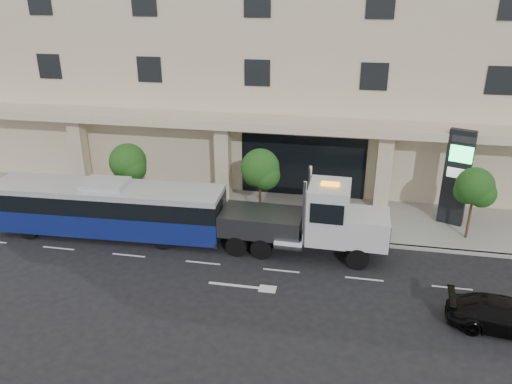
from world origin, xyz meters
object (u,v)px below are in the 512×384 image
at_px(tow_truck, 311,222).
at_px(city_bus, 108,208).
at_px(black_sedan, 506,316).
at_px(signage_pylon, 456,177).

bearing_deg(tow_truck, city_bus, -178.56).
distance_m(city_bus, black_sedan, 20.08).
bearing_deg(city_bus, black_sedan, -15.90).
relative_size(tow_truck, signage_pylon, 1.74).
distance_m(tow_truck, signage_pylon, 9.17).
xyz_separation_m(black_sedan, signage_pylon, (-0.63, 9.60, 2.32)).
xyz_separation_m(tow_truck, black_sedan, (8.33, -4.76, -1.16)).
height_order(black_sedan, signage_pylon, signage_pylon).
xyz_separation_m(city_bus, black_sedan, (19.48, -4.77, -0.99)).
distance_m(city_bus, tow_truck, 11.15).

